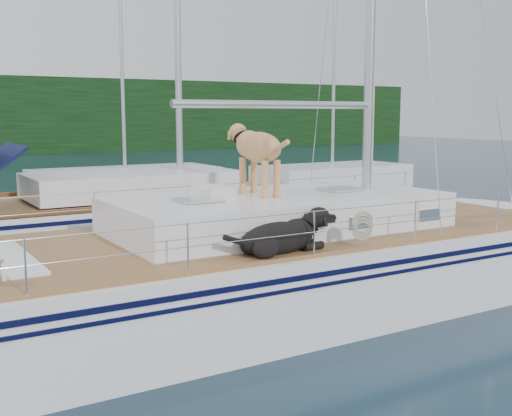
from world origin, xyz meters
TOP-DOWN VIEW (x-y plane):
  - ground at (0.00, 0.00)m, footprint 120.00×120.00m
  - main_sailboat at (0.09, -0.00)m, footprint 12.00×3.94m
  - neighbor_sailboat at (-0.47, 5.97)m, footprint 11.00×3.50m
  - bg_boat_center at (4.00, 16.00)m, footprint 7.20×3.00m
  - bg_boat_east at (12.00, 13.00)m, footprint 6.40×3.00m

SIDE VIEW (x-z plane):
  - ground at x=0.00m, z-range 0.00..0.00m
  - bg_boat_center at x=4.00m, z-range -5.37..6.28m
  - bg_boat_east at x=12.00m, z-range -5.37..6.28m
  - neighbor_sailboat at x=-0.47m, z-range -6.02..7.28m
  - main_sailboat at x=0.09m, z-range -6.32..7.69m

